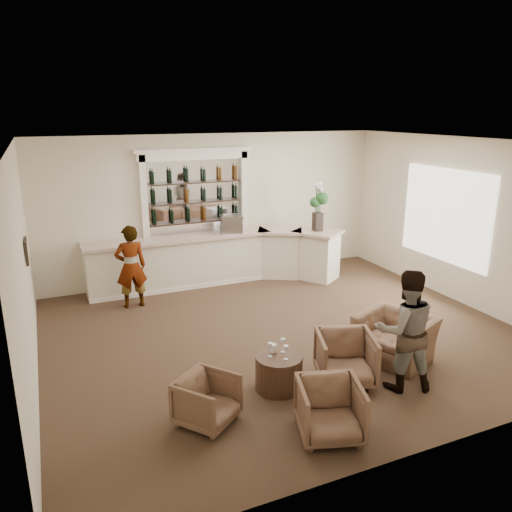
{
  "coord_description": "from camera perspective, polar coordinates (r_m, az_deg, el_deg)",
  "views": [
    {
      "loc": [
        -3.66,
        -7.22,
        3.8
      ],
      "look_at": [
        -0.13,
        0.9,
        1.2
      ],
      "focal_mm": 35.0,
      "sensor_mm": 36.0,
      "label": 1
    }
  ],
  "objects": [
    {
      "name": "flower_vase",
      "position": [
        11.38,
        7.12,
        5.98
      ],
      "size": [
        0.3,
        0.3,
        1.12
      ],
      "color": "black",
      "rests_on": "bar_counter"
    },
    {
      "name": "armchair_right",
      "position": [
        7.42,
        10.19,
        -11.44
      ],
      "size": [
        1.02,
        1.04,
        0.74
      ],
      "primitive_type": "imported",
      "rotation": [
        0.0,
        0.0,
        -0.35
      ],
      "color": "brown",
      "rests_on": "ground"
    },
    {
      "name": "napkin_holder",
      "position": [
        7.17,
        2.0,
        -10.48
      ],
      "size": [
        0.08,
        0.08,
        0.12
      ],
      "primitive_type": "cube",
      "color": "white",
      "rests_on": "cocktail_table"
    },
    {
      "name": "armchair_center",
      "position": [
        6.3,
        8.44,
        -17.02
      ],
      "size": [
        0.94,
        0.95,
        0.7
      ],
      "primitive_type": "imported",
      "rotation": [
        0.0,
        0.0,
        -0.3
      ],
      "color": "brown",
      "rests_on": "ground"
    },
    {
      "name": "ground",
      "position": [
        8.94,
        3.09,
        -8.78
      ],
      "size": [
        8.0,
        8.0,
        0.0
      ],
      "primitive_type": "plane",
      "color": "#4D3826",
      "rests_on": "ground"
    },
    {
      "name": "guest",
      "position": [
        7.25,
        16.67,
        -8.13
      ],
      "size": [
        1.02,
        0.91,
        1.75
      ],
      "primitive_type": "imported",
      "rotation": [
        0.0,
        0.0,
        2.8
      ],
      "color": "gray",
      "rests_on": "ground"
    },
    {
      "name": "armchair_far",
      "position": [
        8.24,
        15.58,
        -8.98
      ],
      "size": [
        1.31,
        1.38,
        0.71
      ],
      "primitive_type": "imported",
      "rotation": [
        0.0,
        0.0,
        -1.16
      ],
      "color": "brown",
      "rests_on": "ground"
    },
    {
      "name": "sommelier",
      "position": [
        10.1,
        -14.11,
        -1.2
      ],
      "size": [
        0.61,
        0.41,
        1.67
      ],
      "primitive_type": "imported",
      "rotation": [
        0.0,
        0.0,
        3.16
      ],
      "color": "gray",
      "rests_on": "ground"
    },
    {
      "name": "cocktail_table",
      "position": [
        7.22,
        2.61,
        -13.1
      ],
      "size": [
        0.67,
        0.67,
        0.5
      ],
      "primitive_type": "cylinder",
      "color": "#4F3522",
      "rests_on": "ground"
    },
    {
      "name": "wine_glass_bar_right",
      "position": [
        11.28,
        -3.2,
        3.27
      ],
      "size": [
        0.07,
        0.07,
        0.21
      ],
      "primitive_type": null,
      "color": "white",
      "rests_on": "bar_counter"
    },
    {
      "name": "bar_counter",
      "position": [
        11.27,
        -4.41,
        -0.3
      ],
      "size": [
        5.72,
        1.8,
        1.14
      ],
      "color": "white",
      "rests_on": "ground"
    },
    {
      "name": "back_bar_alcove",
      "position": [
        11.23,
        -6.91,
        7.21
      ],
      "size": [
        2.64,
        0.25,
        3.0
      ],
      "color": "white",
      "rests_on": "ground"
    },
    {
      "name": "espresso_machine",
      "position": [
        11.2,
        -2.84,
        3.68
      ],
      "size": [
        0.53,
        0.48,
        0.4
      ],
      "primitive_type": "cube",
      "rotation": [
        0.0,
        0.0,
        -0.22
      ],
      "color": "#B8B8BD",
      "rests_on": "bar_counter"
    },
    {
      "name": "wine_glass_tbl_c",
      "position": [
        6.96,
        3.43,
        -10.97
      ],
      "size": [
        0.07,
        0.07,
        0.21
      ],
      "primitive_type": null,
      "color": "white",
      "rests_on": "cocktail_table"
    },
    {
      "name": "wine_glass_tbl_a",
      "position": [
        7.03,
        1.64,
        -10.67
      ],
      "size": [
        0.07,
        0.07,
        0.21
      ],
      "primitive_type": null,
      "color": "white",
      "rests_on": "cocktail_table"
    },
    {
      "name": "room_shell",
      "position": [
        8.92,
        2.21,
        6.95
      ],
      "size": [
        8.04,
        7.02,
        3.32
      ],
      "color": "beige",
      "rests_on": "ground"
    },
    {
      "name": "armchair_left",
      "position": [
        6.51,
        -5.6,
        -16.1
      ],
      "size": [
        0.95,
        0.95,
        0.62
      ],
      "primitive_type": "imported",
      "rotation": [
        0.0,
        0.0,
        0.66
      ],
      "color": "brown",
      "rests_on": "ground"
    },
    {
      "name": "wine_glass_tbl_b",
      "position": [
        7.15,
        3.09,
        -10.18
      ],
      "size": [
        0.07,
        0.07,
        0.21
      ],
      "primitive_type": null,
      "color": "white",
      "rests_on": "cocktail_table"
    },
    {
      "name": "wine_glass_bar_left",
      "position": [
        11.07,
        -4.42,
        2.99
      ],
      "size": [
        0.07,
        0.07,
        0.21
      ],
      "primitive_type": null,
      "color": "white",
      "rests_on": "bar_counter"
    }
  ]
}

